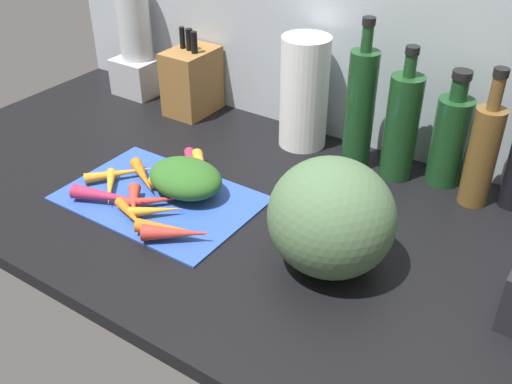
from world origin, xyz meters
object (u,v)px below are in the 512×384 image
Objects in this scene: carrot_0 at (110,187)px; paper_towel_roll at (304,93)px; winter_squash at (331,218)px; carrot_9 at (202,171)px; carrot_10 at (190,165)px; bottle_1 at (402,126)px; carrot_5 at (156,200)px; knife_block at (192,81)px; carrot_6 at (176,233)px; carrot_4 at (175,186)px; carrot_12 at (156,210)px; bottle_3 at (482,153)px; blender_appliance at (136,47)px; carrot_11 at (134,202)px; carrot_8 at (111,197)px; carrot_1 at (173,230)px; carrot_7 at (121,173)px; bottle_2 at (450,138)px; carrot_2 at (143,176)px; cutting_board at (160,198)px; carrot_3 at (132,216)px; bottle_0 at (360,109)px.

paper_towel_roll is (22.02, 42.94, 11.51)cm from carrot_0.
carrot_9 is at bearing 163.69° from winter_squash.
bottle_1 reaches higher than carrot_10.
carrot_5 is 47.59cm from knife_block.
carrot_9 is at bearing 116.50° from carrot_6.
carrot_6 is at bearing -56.39° from carrot_10.
knife_block reaches higher than carrot_4.
carrot_9 is 17.15cm from carrot_12.
winter_squash reaches higher than carrot_6.
carrot_12 is 0.36× the size of bottle_3.
blender_appliance is at bearing 177.99° from bottle_1.
carrot_6 is 1.23× the size of carrot_11.
carrot_8 is 60.55cm from blender_appliance.
knife_block reaches higher than carrot_1.
bottle_3 is at bearing 39.43° from carrot_12.
carrot_7 is at bearing -122.82° from paper_towel_roll.
bottle_3 reaches higher than carrot_9.
carrot_2 is at bearing -144.44° from bottle_2.
carrot_1 is at bearing -90.68° from paper_towel_roll.
carrot_7 is at bearing 157.01° from carrot_6.
winter_squash is (37.89, -2.53, 8.19)cm from carrot_4.
carrot_5 is (8.35, -5.24, -0.23)cm from carrot_2.
cutting_board is 10.04cm from carrot_8.
knife_block is (-14.93, 35.68, 6.65)cm from carrot_2.
carrot_12 is (10.87, -8.06, -0.18)cm from carrot_2.
bottle_3 is (76.35, -2.18, 2.78)cm from knife_block.
carrot_11 is (5.32, -8.52, 0.02)cm from carrot_2.
carrot_9 reaches higher than carrot_10.
carrot_6 is 25.96cm from carrot_10.
bottle_3 is (17.59, -0.98, -0.69)cm from bottle_1.
bottle_2 is 0.87× the size of bottle_3.
blender_appliance reaches higher than carrot_2.
carrot_3 is (8.30, -12.07, -0.24)cm from carrot_2.
knife_block is 68.43cm from bottle_2.
carrot_12 is at bearing -36.56° from carrot_2.
carrot_6 reaches higher than carrot_0.
carrot_7 is 17.81cm from carrot_9.
paper_towel_roll is at bearing 70.15° from carrot_9.
knife_block is 0.85× the size of paper_towel_roll.
paper_towel_roll is (18.58, 45.93, 10.99)cm from carrot_8.
carrot_8 reaches higher than carrot_7.
bottle_1 reaches higher than cutting_board.
carrot_3 is at bearing -90.46° from carrot_5.
winter_squash is at bearing -3.82° from carrot_4.
carrot_3 is 0.47× the size of paper_towel_roll.
carrot_2 is at bearing 124.50° from carrot_3.
carrot_6 is 1.22× the size of carrot_12.
cutting_board is 3.77× the size of carrot_12.
carrot_11 is (10.56, -7.06, 0.20)cm from carrot_7.
bottle_0 reaches higher than winter_squash.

